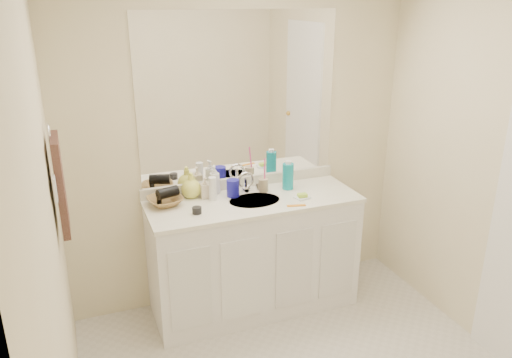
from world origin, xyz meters
The scene contains 25 objects.
wall_back centered at (0.00, 1.30, 1.20)m, with size 2.60×0.02×2.40m, color #F2E5BD.
wall_left centered at (-1.30, 0.00, 1.20)m, with size 0.02×2.60×2.40m, color #F2E5BD.
vanity_cabinet centered at (0.00, 1.02, 0.42)m, with size 1.50×0.55×0.85m, color white.
countertop centered at (0.00, 1.02, 0.86)m, with size 1.52×0.57×0.03m, color white.
backsplash centered at (0.00, 1.29, 0.92)m, with size 1.52×0.03×0.08m, color silver.
sink_basin centered at (0.00, 1.00, 0.87)m, with size 0.37×0.37×0.02m, color beige.
faucet centered at (0.00, 1.18, 0.94)m, with size 0.02×0.02×0.11m, color silver.
mirror centered at (0.00, 1.29, 1.56)m, with size 1.48×0.01×1.20m, color white.
blue_mug centered at (-0.12, 1.13, 0.94)m, with size 0.09×0.09×0.13m, color #181699.
tan_cup centered at (0.12, 1.14, 0.93)m, with size 0.07×0.07×0.10m, color tan.
toothbrush centered at (0.13, 1.14, 1.03)m, with size 0.01×0.01×0.22m, color #FA4198.
mouthwash_bottle centered at (0.31, 1.13, 0.98)m, with size 0.08×0.08×0.20m, color #0D90A1.
soap_dish centered at (0.33, 0.91, 0.89)m, with size 0.10×0.08×0.01m, color white.
green_soap centered at (0.33, 0.91, 0.90)m, with size 0.07×0.05×0.02m, color #AADA35.
orange_comb centered at (0.23, 0.80, 0.88)m, with size 0.13×0.03×0.01m, color orange.
dark_jar centered at (-0.44, 0.93, 0.90)m, with size 0.06×0.06×0.04m, color black.
extra_white_bottle centered at (-0.27, 1.11, 0.97)m, with size 0.05×0.05×0.17m, color white.
soap_bottle_white centered at (-0.22, 1.23, 0.99)m, with size 0.08×0.08×0.22m, color white.
soap_bottle_cream centered at (-0.31, 1.18, 0.96)m, with size 0.07×0.07×0.16m, color beige.
soap_bottle_yellow centered at (-0.40, 1.23, 0.97)m, with size 0.14×0.14×0.18m, color #E9ED5C.
wicker_basket centered at (-0.61, 1.15, 0.91)m, with size 0.24×0.24×0.06m, color olive.
hair_dryer centered at (-0.59, 1.15, 0.97)m, with size 0.07×0.07×0.15m, color black.
towel_ring centered at (-1.27, 0.77, 1.55)m, with size 0.11×0.11×0.01m, color silver.
hand_towel centered at (-1.25, 0.77, 1.25)m, with size 0.04×0.32×0.55m, color #2F1D19.
switch_plate centered at (-1.27, 0.57, 1.30)m, with size 0.01×0.09×0.13m, color white.
Camera 1 is at (-1.17, -2.05, 2.24)m, focal length 35.00 mm.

